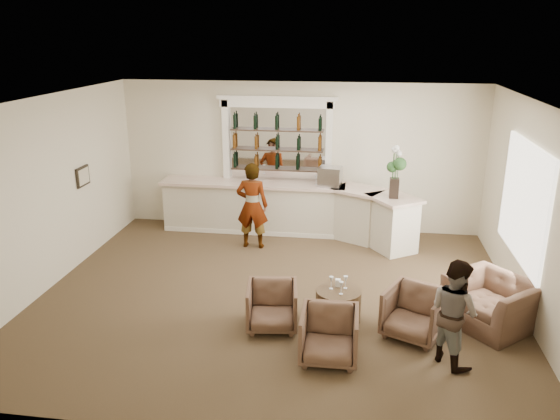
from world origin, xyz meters
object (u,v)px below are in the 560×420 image
object	(u,v)px
flower_vase	(395,169)
armchair_right	(414,313)
sommelier	(252,206)
armchair_far	(491,303)
armchair_left	(272,306)
armchair_center	(329,335)
bar_counter	(289,209)
guest	(454,312)
espresso_machine	(330,176)
cocktail_table	(338,305)

from	to	relation	value
flower_vase	armchair_right	bearing A→B (deg)	-86.86
sommelier	armchair_far	bearing A→B (deg)	148.31
armchair_left	armchair_center	bearing A→B (deg)	-46.33
bar_counter	armchair_left	xyz separation A→B (m)	(0.26, -4.06, -0.22)
guest	armchair_far	xyz separation A→B (m)	(0.75, 1.08, -0.37)
armchair_center	espresso_machine	bearing A→B (deg)	93.20
bar_counter	flower_vase	world-z (taller)	flower_vase
armchair_left	armchair_right	size ratio (longest dim) A/B	0.94
armchair_left	armchair_far	bearing A→B (deg)	1.67
armchair_far	flower_vase	xyz separation A→B (m)	(-1.37, 2.86, 1.36)
cocktail_table	armchair_far	bearing A→B (deg)	3.73
sommelier	armchair_right	bearing A→B (deg)	134.56
bar_counter	guest	size ratio (longest dim) A/B	3.81
armchair_right	guest	bearing A→B (deg)	-28.58
espresso_machine	sommelier	bearing A→B (deg)	-141.58
armchair_center	espresso_machine	world-z (taller)	espresso_machine
sommelier	armchair_far	distance (m)	5.03
armchair_far	guest	bearing A→B (deg)	-75.94
bar_counter	guest	world-z (taller)	guest
bar_counter	sommelier	distance (m)	1.13
armchair_left	armchair_center	size ratio (longest dim) A/B	0.97
armchair_center	espresso_machine	distance (m)	4.94
armchair_right	espresso_machine	world-z (taller)	espresso_machine
armchair_far	espresso_machine	world-z (taller)	espresso_machine
bar_counter	armchair_right	size ratio (longest dim) A/B	6.95
armchair_center	armchair_far	xyz separation A→B (m)	(2.39, 1.26, 0.02)
guest	armchair_far	distance (m)	1.36
bar_counter	armchair_far	bearing A→B (deg)	-44.70
bar_counter	cocktail_table	world-z (taller)	bar_counter
bar_counter	armchair_center	size ratio (longest dim) A/B	7.16
armchair_left	armchair_far	distance (m)	3.34
cocktail_table	armchair_center	world-z (taller)	armchair_center
guest	espresso_machine	xyz separation A→B (m)	(-1.94, 4.65, 0.60)
guest	armchair_right	world-z (taller)	guest
armchair_left	espresso_machine	size ratio (longest dim) A/B	1.62
armchair_right	espresso_machine	size ratio (longest dim) A/B	1.73
sommelier	espresso_machine	bearing A→B (deg)	-149.14
cocktail_table	armchair_center	size ratio (longest dim) A/B	0.89
armchair_far	bar_counter	bearing A→B (deg)	-175.93
sommelier	armchair_center	bearing A→B (deg)	115.58
bar_counter	armchair_center	world-z (taller)	bar_counter
flower_vase	guest	bearing A→B (deg)	-81.01
armchair_right	flower_vase	bearing A→B (deg)	118.22
bar_counter	armchair_right	bearing A→B (deg)	-59.33
bar_counter	armchair_center	distance (m)	4.93
armchair_center	armchair_right	xyz separation A→B (m)	(1.21, 0.78, 0.01)
armchair_left	flower_vase	xyz separation A→B (m)	(1.93, 3.40, 1.39)
cocktail_table	guest	size ratio (longest dim) A/B	0.47
bar_counter	flower_vase	distance (m)	2.57
guest	flower_vase	bearing A→B (deg)	-26.38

